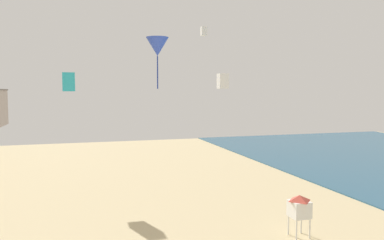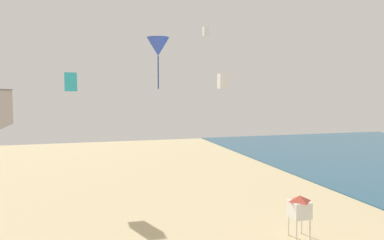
{
  "view_description": "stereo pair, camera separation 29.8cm",
  "coord_description": "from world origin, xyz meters",
  "views": [
    {
      "loc": [
        -2.67,
        -7.05,
        8.78
      ],
      "look_at": [
        4.11,
        15.43,
        7.0
      ],
      "focal_mm": 35.51,
      "sensor_mm": 36.0,
      "label": 1
    },
    {
      "loc": [
        -2.38,
        -7.13,
        8.78
      ],
      "look_at": [
        4.11,
        15.43,
        7.0
      ],
      "focal_mm": 35.51,
      "sensor_mm": 36.0,
      "label": 2
    }
  ],
  "objects": [
    {
      "name": "lifeguard_stand",
      "position": [
        9.99,
        12.49,
        1.84
      ],
      "size": [
        1.1,
        1.1,
        2.55
      ],
      "rotation": [
        0.0,
        0.0,
        0.23
      ],
      "color": "white",
      "rests_on": "ground"
    },
    {
      "name": "kite_cyan_box",
      "position": [
        -3.41,
        29.81,
        9.63
      ],
      "size": [
        1.09,
        1.09,
        1.72
      ],
      "color": "#2DB7CC"
    },
    {
      "name": "kite_white_box",
      "position": [
        11.17,
        34.22,
        15.56
      ],
      "size": [
        0.63,
        0.63,
        0.99
      ],
      "color": "white"
    },
    {
      "name": "kite_blue_delta",
      "position": [
        2.79,
        19.45,
        11.9
      ],
      "size": [
        1.59,
        1.59,
        3.61
      ],
      "color": "blue"
    },
    {
      "name": "kite_white_box_2",
      "position": [
        6.81,
        17.14,
        9.46
      ],
      "size": [
        0.64,
        0.64,
        1.01
      ],
      "color": "white"
    }
  ]
}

